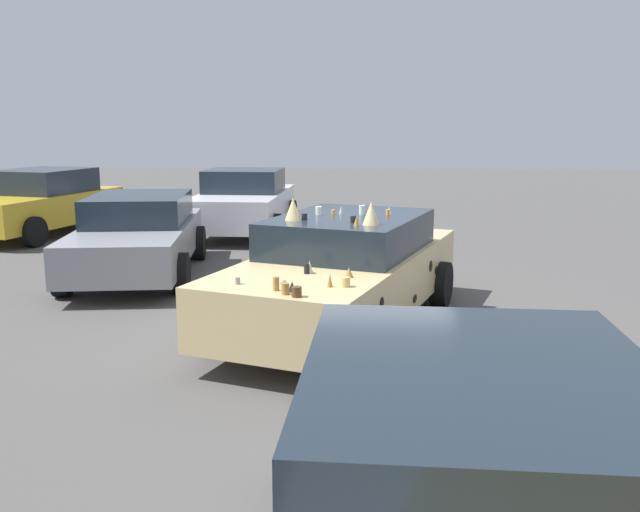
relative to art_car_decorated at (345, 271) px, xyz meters
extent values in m
plane|color=#514F4C|center=(-0.03, 0.01, -0.71)|extent=(60.00, 60.00, 0.00)
cube|color=#D8BC7F|center=(-0.03, 0.01, -0.11)|extent=(4.98, 3.23, 0.68)
cube|color=#1E2833|center=(0.13, -0.04, 0.45)|extent=(2.64, 2.28, 0.44)
cylinder|color=black|center=(-1.69, -0.36, -0.40)|extent=(0.66, 0.42, 0.63)
cylinder|color=black|center=(-1.09, 1.35, -0.40)|extent=(0.66, 0.42, 0.63)
cylinder|color=black|center=(1.03, -1.33, -0.40)|extent=(0.66, 0.42, 0.63)
cylinder|color=black|center=(1.63, 0.38, -0.40)|extent=(0.66, 0.42, 0.63)
ellipsoid|color=black|center=(-0.46, 1.11, -0.15)|extent=(0.15, 0.07, 0.09)
ellipsoid|color=black|center=(1.15, 0.53, -0.15)|extent=(0.11, 0.06, 0.09)
ellipsoid|color=black|center=(-1.53, -0.40, 0.00)|extent=(0.13, 0.06, 0.13)
ellipsoid|color=black|center=(0.48, -1.12, -0.03)|extent=(0.16, 0.07, 0.15)
ellipsoid|color=black|center=(-0.26, -0.85, -0.28)|extent=(0.17, 0.08, 0.10)
ellipsoid|color=black|center=(0.79, -1.22, -0.15)|extent=(0.15, 0.07, 0.11)
ellipsoid|color=black|center=(1.07, -1.32, -0.16)|extent=(0.13, 0.06, 0.14)
ellipsoid|color=black|center=(-0.33, 1.06, -0.11)|extent=(0.13, 0.06, 0.11)
ellipsoid|color=black|center=(-1.04, 1.32, -0.23)|extent=(0.16, 0.07, 0.09)
ellipsoid|color=black|center=(1.13, -1.34, -0.22)|extent=(0.14, 0.07, 0.16)
ellipsoid|color=black|center=(1.84, 0.29, 0.06)|extent=(0.11, 0.05, 0.08)
cylinder|color=tan|center=(-1.80, -0.03, 0.28)|extent=(0.12, 0.12, 0.10)
sphere|color=gray|center=(-1.81, 0.58, 0.26)|extent=(0.07, 0.07, 0.07)
cone|color=silver|center=(-1.20, 0.36, 0.30)|extent=(0.11, 0.11, 0.14)
cone|color=#A87A38|center=(-1.82, 0.12, 0.30)|extent=(0.07, 0.07, 0.13)
cone|color=black|center=(-2.03, 0.48, 0.28)|extent=(0.12, 0.12, 0.10)
cylinder|color=#A87A38|center=(-1.99, 0.63, 0.30)|extent=(0.07, 0.07, 0.14)
cylinder|color=black|center=(-1.24, 0.39, 0.29)|extent=(0.06, 0.06, 0.11)
cylinder|color=#51381E|center=(-2.22, 0.42, 0.28)|extent=(0.09, 0.09, 0.10)
cone|color=#A87A38|center=(-1.39, -0.06, 0.29)|extent=(0.12, 0.12, 0.11)
cylinder|color=gray|center=(-1.75, 1.04, 0.27)|extent=(0.05, 0.05, 0.07)
cylinder|color=#A87A38|center=(-2.14, 0.53, 0.29)|extent=(0.09, 0.09, 0.11)
cylinder|color=silver|center=(0.18, 0.34, 0.72)|extent=(0.10, 0.10, 0.11)
cylinder|color=orange|center=(0.25, 0.16, 0.70)|extent=(0.06, 0.06, 0.06)
cylinder|color=silver|center=(0.22, -0.20, 0.73)|extent=(0.09, 0.09, 0.12)
cone|color=#A87A38|center=(-0.72, -0.13, 0.73)|extent=(0.07, 0.07, 0.12)
cylinder|color=black|center=(-0.44, -0.10, 0.71)|extent=(0.10, 0.10, 0.07)
cone|color=silver|center=(0.29, -0.55, 0.72)|extent=(0.08, 0.08, 0.09)
cylinder|color=orange|center=(0.23, -0.53, 0.71)|extent=(0.06, 0.06, 0.07)
cone|color=gray|center=(0.33, 0.06, 0.72)|extent=(0.07, 0.07, 0.10)
cylinder|color=black|center=(-0.27, 0.48, 0.71)|extent=(0.08, 0.08, 0.08)
cone|color=#D8BC7F|center=(-0.61, -0.30, 0.80)|extent=(0.19, 0.19, 0.27)
cone|color=#D8BC7F|center=(-0.29, 0.62, 0.80)|extent=(0.19, 0.19, 0.27)
cube|color=#1E2833|center=(-5.35, -0.68, 0.48)|extent=(1.98, 1.66, 0.53)
cylinder|color=black|center=(-4.15, -1.61, -0.41)|extent=(0.61, 0.25, 0.61)
cylinder|color=black|center=(-4.07, 0.14, -0.41)|extent=(0.61, 0.25, 0.61)
cube|color=white|center=(7.07, 2.41, -0.09)|extent=(4.10, 1.95, 0.70)
cube|color=#1E2833|center=(7.18, 2.41, 0.51)|extent=(1.68, 1.72, 0.50)
cylinder|color=black|center=(5.79, 1.54, -0.39)|extent=(0.66, 0.24, 0.65)
cylinder|color=black|center=(5.86, 3.38, -0.39)|extent=(0.66, 0.24, 0.65)
cylinder|color=black|center=(8.29, 1.44, -0.39)|extent=(0.66, 0.24, 0.65)
cylinder|color=black|center=(8.36, 3.29, -0.39)|extent=(0.66, 0.24, 0.65)
cube|color=gray|center=(2.70, 3.49, -0.14)|extent=(4.45, 2.21, 0.60)
cube|color=#1E2833|center=(2.97, 3.52, 0.39)|extent=(2.25, 1.80, 0.46)
cylinder|color=black|center=(1.49, 2.46, -0.40)|extent=(0.65, 0.30, 0.63)
cylinder|color=black|center=(1.27, 4.18, -0.40)|extent=(0.65, 0.30, 0.63)
cylinder|color=black|center=(4.12, 2.80, -0.40)|extent=(0.65, 0.30, 0.63)
cylinder|color=black|center=(3.90, 4.51, -0.40)|extent=(0.65, 0.30, 0.63)
cube|color=gold|center=(6.70, 7.06, -0.10)|extent=(4.46, 2.74, 0.68)
cube|color=#1E2833|center=(6.97, 6.99, 0.50)|extent=(2.25, 2.06, 0.53)
cylinder|color=black|center=(5.23, 6.48, -0.40)|extent=(0.67, 0.37, 0.63)
cylinder|color=black|center=(7.73, 5.86, -0.40)|extent=(0.67, 0.37, 0.63)
cylinder|color=black|center=(8.17, 7.65, -0.40)|extent=(0.67, 0.37, 0.63)
camera|label=1|loc=(-8.28, -0.11, 1.81)|focal=38.22mm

